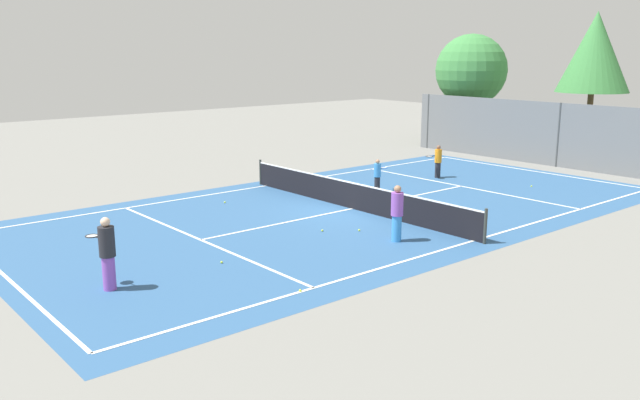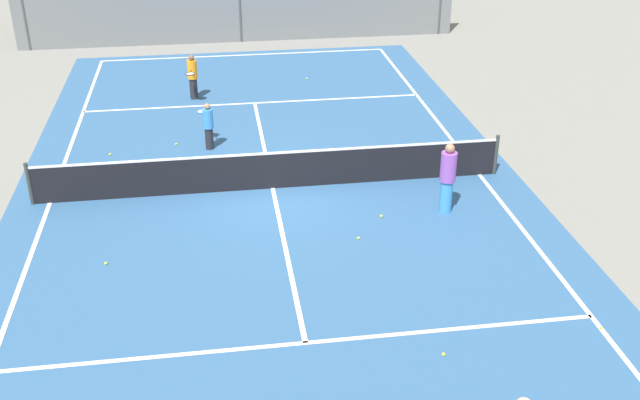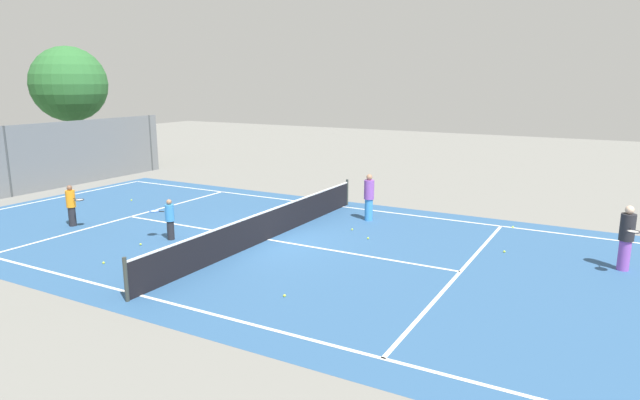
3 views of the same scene
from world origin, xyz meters
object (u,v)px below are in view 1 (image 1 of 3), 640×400
object	(u,v)px
tennis_ball_5	(332,181)
tennis_ball_7	(359,230)
tennis_ball_0	(531,186)
tennis_ball_1	(225,202)
player_1	(438,161)
player_0	(378,175)
tennis_ball_4	(368,186)
tennis_ball_2	(222,262)
tennis_ball_6	(322,231)
player_3	(397,213)
tennis_ball_3	(300,291)
player_2	(107,253)

from	to	relation	value
tennis_ball_5	tennis_ball_7	world-z (taller)	same
tennis_ball_0	tennis_ball_7	world-z (taller)	same
tennis_ball_0	tennis_ball_1	xyz separation A→B (m)	(-5.88, -11.72, 0.00)
player_1	tennis_ball_7	world-z (taller)	player_1
player_0	tennis_ball_7	distance (m)	6.23
tennis_ball_4	player_0	bearing A→B (deg)	-21.26
tennis_ball_2	tennis_ball_6	xyz separation A→B (m)	(-0.70, 4.24, 0.00)
player_3	player_0	bearing A→B (deg)	139.68
tennis_ball_3	tennis_ball_2	bearing A→B (deg)	-174.48
player_2	tennis_ball_7	distance (m)	8.42
tennis_ball_1	tennis_ball_2	bearing A→B (deg)	-32.69
player_0	tennis_ball_1	distance (m)	6.43
tennis_ball_4	tennis_ball_5	size ratio (longest dim) A/B	1.00
tennis_ball_2	player_2	bearing A→B (deg)	-90.46
tennis_ball_1	tennis_ball_5	size ratio (longest dim) A/B	1.00
player_1	player_2	size ratio (longest dim) A/B	0.82
tennis_ball_1	tennis_ball_6	world-z (taller)	same
tennis_ball_5	tennis_ball_7	distance (m)	8.19
tennis_ball_2	player_3	bearing A→B (deg)	72.93
player_3	tennis_ball_4	xyz separation A→B (m)	(-6.48, 5.06, -0.87)
tennis_ball_1	tennis_ball_5	world-z (taller)	same
tennis_ball_0	tennis_ball_2	distance (m)	15.72
player_0	player_3	xyz separation A→B (m)	(5.53, -4.69, 0.19)
player_3	tennis_ball_5	world-z (taller)	player_3
tennis_ball_5	tennis_ball_6	xyz separation A→B (m)	(5.98, -5.62, 0.00)
tennis_ball_0	tennis_ball_5	world-z (taller)	same
player_0	tennis_ball_2	distance (m)	10.72
tennis_ball_2	tennis_ball_0	bearing A→B (deg)	91.23
player_0	tennis_ball_5	distance (m)	2.85
player_3	tennis_ball_2	bearing A→B (deg)	-107.07
tennis_ball_0	tennis_ball_1	world-z (taller)	same
tennis_ball_0	tennis_ball_2	size ratio (longest dim) A/B	1.00
tennis_ball_4	tennis_ball_1	bearing A→B (deg)	-102.08
player_2	tennis_ball_1	bearing A→B (deg)	130.81
tennis_ball_2	tennis_ball_7	bearing A→B (deg)	89.57
player_1	tennis_ball_5	world-z (taller)	player_1
player_1	tennis_ball_3	size ratio (longest dim) A/B	22.73
player_1	player_3	world-z (taller)	player_3
tennis_ball_2	player_1	bearing A→B (deg)	106.92
player_0	tennis_ball_0	bearing A→B (deg)	58.18
player_1	tennis_ball_3	distance (m)	15.85
tennis_ball_5	tennis_ball_6	distance (m)	8.21
player_0	tennis_ball_4	size ratio (longest dim) A/B	20.63
tennis_ball_2	tennis_ball_4	size ratio (longest dim) A/B	1.00
player_1	player_2	distance (m)	17.98
player_1	tennis_ball_5	size ratio (longest dim) A/B	22.73
player_1	tennis_ball_5	xyz separation A→B (m)	(-2.34, -4.41, -0.74)
tennis_ball_3	tennis_ball_6	world-z (taller)	same
tennis_ball_3	tennis_ball_5	xyz separation A→B (m)	(-9.80, 9.56, 0.00)
tennis_ball_7	tennis_ball_6	bearing A→B (deg)	-128.08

